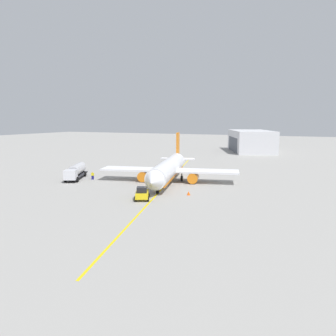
{
  "coord_description": "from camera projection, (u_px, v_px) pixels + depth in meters",
  "views": [
    {
      "loc": [
        58.31,
        25.59,
        12.98
      ],
      "look_at": [
        0.0,
        0.0,
        3.0
      ],
      "focal_mm": 33.45,
      "sensor_mm": 36.0,
      "label": 1
    }
  ],
  "objects": [
    {
      "name": "ground_plane",
      "position": [
        168.0,
        182.0,
        64.92
      ],
      "size": [
        400.0,
        400.0,
        0.0
      ],
      "primitive_type": "plane",
      "color": "#9E9B96"
    },
    {
      "name": "airplane",
      "position": [
        168.0,
        169.0,
        64.97
      ],
      "size": [
        31.61,
        29.11,
        9.73
      ],
      "color": "white",
      "rests_on": "ground"
    },
    {
      "name": "fuel_tanker",
      "position": [
        76.0,
        171.0,
        68.34
      ],
      "size": [
        10.57,
        6.64,
        3.15
      ],
      "color": "#2D2D33",
      "rests_on": "ground"
    },
    {
      "name": "pushback_tug",
      "position": [
        142.0,
        194.0,
        50.75
      ],
      "size": [
        4.11,
        3.53,
        2.2
      ],
      "color": "yellow",
      "rests_on": "ground"
    },
    {
      "name": "refueling_worker",
      "position": [
        93.0,
        176.0,
        67.86
      ],
      "size": [
        0.51,
        0.61,
        1.71
      ],
      "color": "navy",
      "rests_on": "ground"
    },
    {
      "name": "safety_cone_nose",
      "position": [
        189.0,
        193.0,
        53.93
      ],
      "size": [
        0.62,
        0.62,
        0.69
      ],
      "primitive_type": "cone",
      "color": "#F2590F",
      "rests_on": "ground"
    },
    {
      "name": "distant_hangar",
      "position": [
        251.0,
        141.0,
        125.67
      ],
      "size": [
        30.27,
        23.1,
        8.47
      ],
      "color": "silver",
      "rests_on": "ground"
    },
    {
      "name": "taxi_line_marking",
      "position": [
        168.0,
        182.0,
        64.92
      ],
      "size": [
        79.41,
        19.0,
        0.01
      ],
      "primitive_type": "cube",
      "rotation": [
        0.0,
        0.0,
        0.23
      ],
      "color": "yellow",
      "rests_on": "ground"
    }
  ]
}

